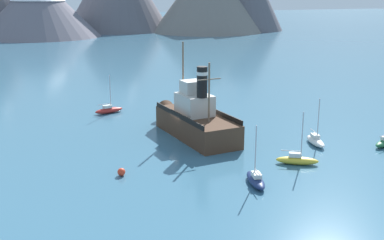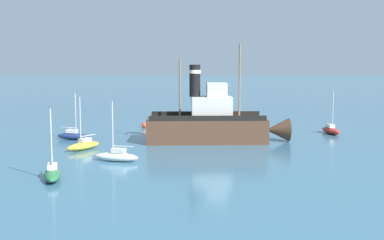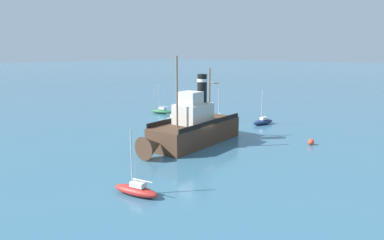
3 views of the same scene
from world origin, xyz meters
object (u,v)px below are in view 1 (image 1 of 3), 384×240
(old_tugboat, at_px, (194,119))
(sailboat_white, at_px, (316,141))
(mooring_buoy, at_px, (121,172))
(sailboat_yellow, at_px, (297,160))
(sailboat_navy, at_px, (256,179))
(sailboat_red, at_px, (109,110))

(old_tugboat, bearing_deg, sailboat_white, -36.38)
(sailboat_white, relative_size, mooring_buoy, 7.26)
(sailboat_yellow, relative_size, mooring_buoy, 7.26)
(sailboat_navy, xyz_separation_m, sailboat_red, (-5.96, 27.83, 0.00))
(sailboat_red, bearing_deg, sailboat_white, -51.21)
(sailboat_red, xyz_separation_m, mooring_buoy, (-3.72, -21.92, -0.09))
(sailboat_navy, bearing_deg, sailboat_yellow, 25.26)
(sailboat_navy, distance_m, sailboat_red, 28.46)
(old_tugboat, xyz_separation_m, sailboat_white, (10.34, -7.62, -1.40))
(sailboat_yellow, relative_size, sailboat_white, 1.00)
(sailboat_white, height_order, mooring_buoy, sailboat_white)
(old_tugboat, distance_m, sailboat_yellow, 13.02)
(old_tugboat, height_order, sailboat_red, old_tugboat)
(sailboat_yellow, height_order, sailboat_red, same)
(sailboat_navy, distance_m, mooring_buoy, 11.34)
(old_tugboat, height_order, mooring_buoy, old_tugboat)
(sailboat_navy, distance_m, sailboat_white, 12.86)
(sailboat_yellow, relative_size, sailboat_red, 1.00)
(old_tugboat, relative_size, sailboat_white, 2.99)
(sailboat_white, distance_m, sailboat_red, 26.81)
(sailboat_navy, relative_size, sailboat_white, 1.00)
(sailboat_white, bearing_deg, sailboat_yellow, -140.20)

